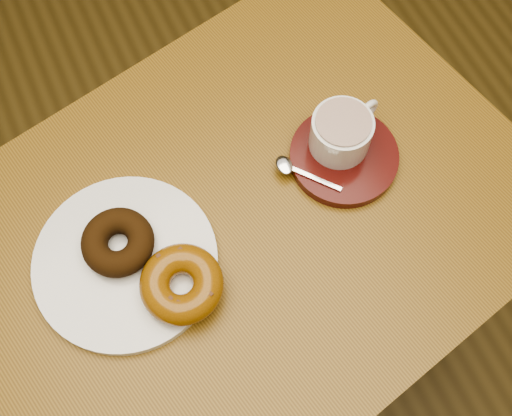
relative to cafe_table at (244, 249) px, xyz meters
name	(u,v)px	position (x,y,z in m)	size (l,w,h in m)	color
ground	(236,207)	(0.11, 0.32, -0.62)	(6.00, 6.00, 0.00)	#4F3D18
cafe_table	(244,249)	(0.00, 0.00, 0.00)	(0.91, 0.76, 0.74)	brown
donut_plate	(126,262)	(-0.16, 0.01, 0.13)	(0.24, 0.24, 0.01)	white
donut_cinnamon	(118,242)	(-0.16, 0.03, 0.15)	(0.09, 0.09, 0.03)	black
donut_caramel	(182,284)	(-0.11, -0.06, 0.15)	(0.11, 0.11, 0.04)	brown
saucer	(344,157)	(0.17, 0.02, 0.13)	(0.15, 0.15, 0.02)	#3C0A08
coffee_cup	(342,132)	(0.17, 0.04, 0.16)	(0.11, 0.08, 0.06)	white
teaspoon	(290,168)	(0.09, 0.03, 0.14)	(0.07, 0.08, 0.01)	silver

